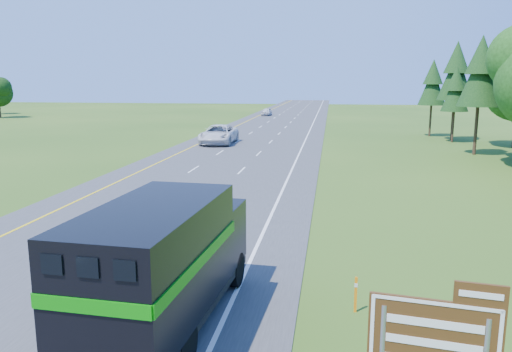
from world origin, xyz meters
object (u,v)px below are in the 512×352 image
Objects in this scene: far_car at (267,112)px; horse_truck at (164,262)px; exit_sign at (435,351)px; white_suv at (219,134)px.

horse_truck is at bearing -81.60° from far_car.
far_car is at bearing 99.23° from horse_truck.
horse_truck reaches higher than exit_sign.
far_car is (-0.65, 44.62, -0.28)m from white_suv.
horse_truck is 84.74m from far_car.
horse_truck is 40.44m from white_suv.
exit_sign is (5.94, -4.05, 0.33)m from horse_truck.
exit_sign reaches higher than white_suv.
far_car is (-8.21, 84.33, -1.19)m from horse_truck.
white_suv is 45.82m from exit_sign.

